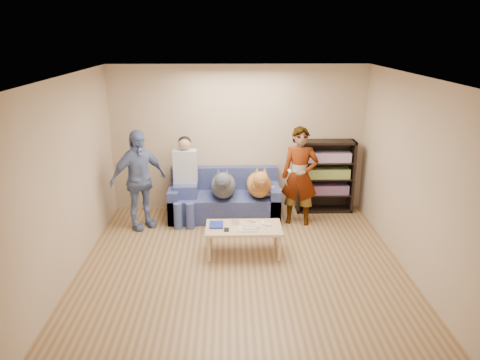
{
  "coord_description": "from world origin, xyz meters",
  "views": [
    {
      "loc": [
        -0.16,
        -5.62,
        3.13
      ],
      "look_at": [
        0.0,
        1.2,
        0.95
      ],
      "focal_mm": 35.0,
      "sensor_mm": 36.0,
      "label": 1
    }
  ],
  "objects_px": {
    "person_standing_right": "(300,176)",
    "bookshelf": "(325,175)",
    "person_standing_left": "(138,180)",
    "person_seated": "(185,177)",
    "dog_gray": "(223,185)",
    "dog_tan": "(259,184)",
    "camera_silver": "(235,222)",
    "sofa": "(225,201)",
    "coffee_table": "(244,230)",
    "notebook_blue": "(216,225)"
  },
  "relations": [
    {
      "from": "camera_silver",
      "to": "dog_gray",
      "type": "height_order",
      "value": "dog_gray"
    },
    {
      "from": "notebook_blue",
      "to": "dog_tan",
      "type": "distance_m",
      "value": 1.44
    },
    {
      "from": "person_seated",
      "to": "dog_gray",
      "type": "height_order",
      "value": "person_seated"
    },
    {
      "from": "camera_silver",
      "to": "coffee_table",
      "type": "height_order",
      "value": "camera_silver"
    },
    {
      "from": "sofa",
      "to": "dog_tan",
      "type": "xyz_separation_m",
      "value": [
        0.59,
        -0.18,
        0.37
      ]
    },
    {
      "from": "dog_tan",
      "to": "notebook_blue",
      "type": "bearing_deg",
      "value": -119.7
    },
    {
      "from": "bookshelf",
      "to": "person_standing_left",
      "type": "bearing_deg",
      "value": -167.74
    },
    {
      "from": "dog_tan",
      "to": "dog_gray",
      "type": "bearing_deg",
      "value": -177.39
    },
    {
      "from": "notebook_blue",
      "to": "coffee_table",
      "type": "height_order",
      "value": "notebook_blue"
    },
    {
      "from": "coffee_table",
      "to": "bookshelf",
      "type": "height_order",
      "value": "bookshelf"
    },
    {
      "from": "notebook_blue",
      "to": "bookshelf",
      "type": "bearing_deg",
      "value": 40.83
    },
    {
      "from": "notebook_blue",
      "to": "dog_gray",
      "type": "relative_size",
      "value": 0.21
    },
    {
      "from": "notebook_blue",
      "to": "camera_silver",
      "type": "height_order",
      "value": "camera_silver"
    },
    {
      "from": "person_seated",
      "to": "bookshelf",
      "type": "xyz_separation_m",
      "value": [
        2.46,
        0.36,
        -0.09
      ]
    },
    {
      "from": "camera_silver",
      "to": "notebook_blue",
      "type": "bearing_deg",
      "value": -165.96
    },
    {
      "from": "camera_silver",
      "to": "person_seated",
      "type": "distance_m",
      "value": 1.51
    },
    {
      "from": "person_standing_right",
      "to": "sofa",
      "type": "bearing_deg",
      "value": 177.39
    },
    {
      "from": "dog_gray",
      "to": "bookshelf",
      "type": "xyz_separation_m",
      "value": [
        1.82,
        0.44,
        0.03
      ]
    },
    {
      "from": "bookshelf",
      "to": "sofa",
      "type": "bearing_deg",
      "value": -172.6
    },
    {
      "from": "person_standing_left",
      "to": "bookshelf",
      "type": "bearing_deg",
      "value": -24.93
    },
    {
      "from": "person_standing_left",
      "to": "dog_gray",
      "type": "xyz_separation_m",
      "value": [
        1.37,
        0.25,
        -0.18
      ]
    },
    {
      "from": "camera_silver",
      "to": "dog_tan",
      "type": "distance_m",
      "value": 1.25
    },
    {
      "from": "camera_silver",
      "to": "sofa",
      "type": "height_order",
      "value": "sofa"
    },
    {
      "from": "person_standing_right",
      "to": "coffee_table",
      "type": "height_order",
      "value": "person_standing_right"
    },
    {
      "from": "sofa",
      "to": "dog_tan",
      "type": "height_order",
      "value": "dog_tan"
    },
    {
      "from": "person_standing_right",
      "to": "bookshelf",
      "type": "height_order",
      "value": "person_standing_right"
    },
    {
      "from": "bookshelf",
      "to": "dog_gray",
      "type": "bearing_deg",
      "value": -166.3
    },
    {
      "from": "person_standing_left",
      "to": "person_seated",
      "type": "relative_size",
      "value": 1.13
    },
    {
      "from": "person_standing_left",
      "to": "dog_tan",
      "type": "distance_m",
      "value": 2.01
    },
    {
      "from": "person_standing_right",
      "to": "sofa",
      "type": "distance_m",
      "value": 1.41
    },
    {
      "from": "notebook_blue",
      "to": "sofa",
      "type": "xyz_separation_m",
      "value": [
        0.11,
        1.42,
        -0.15
      ]
    },
    {
      "from": "person_standing_left",
      "to": "person_seated",
      "type": "bearing_deg",
      "value": -12.57
    },
    {
      "from": "camera_silver",
      "to": "dog_gray",
      "type": "relative_size",
      "value": 0.09
    },
    {
      "from": "dog_gray",
      "to": "dog_tan",
      "type": "height_order",
      "value": "dog_gray"
    },
    {
      "from": "person_standing_left",
      "to": "sofa",
      "type": "relative_size",
      "value": 0.87
    },
    {
      "from": "sofa",
      "to": "person_standing_right",
      "type": "bearing_deg",
      "value": -15.09
    },
    {
      "from": "coffee_table",
      "to": "bookshelf",
      "type": "distance_m",
      "value": 2.29
    },
    {
      "from": "person_standing_left",
      "to": "notebook_blue",
      "type": "height_order",
      "value": "person_standing_left"
    },
    {
      "from": "person_standing_right",
      "to": "camera_silver",
      "type": "height_order",
      "value": "person_standing_right"
    },
    {
      "from": "sofa",
      "to": "person_seated",
      "type": "distance_m",
      "value": 0.84
    },
    {
      "from": "notebook_blue",
      "to": "person_standing_left",
      "type": "bearing_deg",
      "value": 143.27
    },
    {
      "from": "dog_gray",
      "to": "dog_tan",
      "type": "relative_size",
      "value": 1.07
    },
    {
      "from": "sofa",
      "to": "dog_gray",
      "type": "height_order",
      "value": "dog_gray"
    },
    {
      "from": "notebook_blue",
      "to": "person_seated",
      "type": "relative_size",
      "value": 0.18
    },
    {
      "from": "sofa",
      "to": "dog_tan",
      "type": "bearing_deg",
      "value": -16.97
    },
    {
      "from": "bookshelf",
      "to": "person_standing_right",
      "type": "bearing_deg",
      "value": -133.47
    },
    {
      "from": "bookshelf",
      "to": "dog_tan",
      "type": "bearing_deg",
      "value": -160.98
    },
    {
      "from": "person_standing_left",
      "to": "dog_tan",
      "type": "xyz_separation_m",
      "value": [
        1.99,
        0.28,
        -0.18
      ]
    },
    {
      "from": "sofa",
      "to": "person_seated",
      "type": "relative_size",
      "value": 1.29
    },
    {
      "from": "dog_gray",
      "to": "person_standing_right",
      "type": "bearing_deg",
      "value": -5.79
    }
  ]
}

